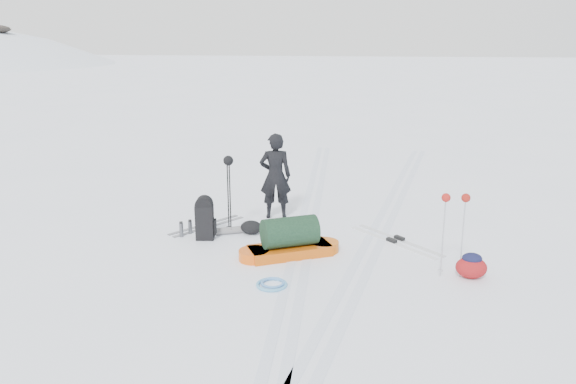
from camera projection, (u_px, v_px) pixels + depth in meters
name	position (u px, v px, depth m)	size (l,w,h in m)	color
ground	(302.00, 248.00, 9.49)	(200.00, 200.00, 0.00)	white
ski_tracks	(342.00, 233.00, 10.22)	(3.38, 17.97, 0.01)	silver
skier	(275.00, 176.00, 10.90)	(0.62, 0.40, 1.69)	black
pulk_sled	(290.00, 241.00, 9.12)	(1.73, 1.25, 0.65)	#BF4E0B
expedition_rucksack	(208.00, 219.00, 9.87)	(0.77, 0.63, 0.79)	black
ski_poles_black	(228.00, 170.00, 9.91)	(0.18, 0.18, 1.44)	black
ski_poles_silver	(455.00, 207.00, 8.10)	(0.41, 0.17, 1.29)	#B2B5BA
touring_skis_grey	(207.00, 225.00, 10.61)	(1.11, 1.47, 0.06)	gray
touring_skis_white	(395.00, 241.00, 9.81)	(1.62, 1.58, 0.07)	silver
rope_coil	(272.00, 284.00, 8.06)	(0.56, 0.56, 0.05)	#529BC7
small_daypack	(471.00, 266.00, 8.28)	(0.54, 0.46, 0.39)	maroon
thermos_pair	(186.00, 228.00, 10.09)	(0.19, 0.28, 0.28)	#55575C
stuff_sack	(251.00, 227.00, 10.17)	(0.48, 0.42, 0.25)	black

